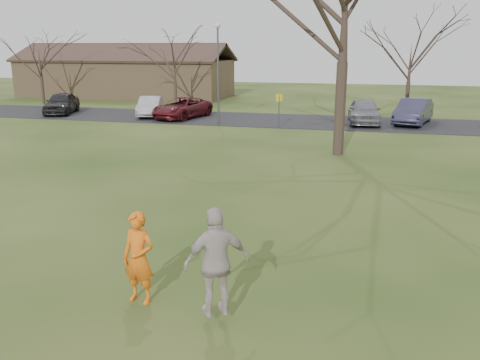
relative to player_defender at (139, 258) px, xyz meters
name	(u,v)px	position (x,y,z in m)	size (l,w,h in m)	color
ground	(191,304)	(1.03, 0.11, -0.93)	(120.00, 120.00, 0.00)	#1E380F
parking_strip	(316,122)	(1.03, 25.11, -0.91)	(62.00, 6.50, 0.04)	black
player_defender	(139,258)	(0.00, 0.00, 0.00)	(0.68, 0.45, 1.86)	orange
car_0	(61,103)	(-17.62, 24.61, -0.12)	(1.83, 4.54, 1.55)	black
car_1	(150,106)	(-10.68, 24.87, -0.20)	(1.47, 4.20, 1.38)	#A3A2A8
car_2	(182,108)	(-8.17, 24.54, -0.20)	(2.31, 5.01, 1.39)	#501217
car_4	(364,111)	(4.09, 25.00, -0.09)	(1.90, 4.72, 1.61)	gray
car_5	(413,111)	(7.17, 25.56, -0.09)	(1.69, 4.84, 1.60)	#323149
catching_play	(217,262)	(1.73, -0.45, 0.29)	(1.28, 1.05, 2.04)	#B3A5A0
building	(127,76)	(-18.97, 38.11, 1.00)	(20.60, 8.50, 5.14)	#8C6D4C
lamp_post	(218,61)	(-4.97, 22.61, 3.04)	(0.34, 0.34, 6.27)	#47474C
sign_yellow	(279,104)	(-0.97, 22.11, 0.52)	(0.35, 0.35, 2.08)	#47474C
small_tree_row	(386,60)	(5.41, 30.17, 2.96)	(55.00, 5.90, 8.50)	#352821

